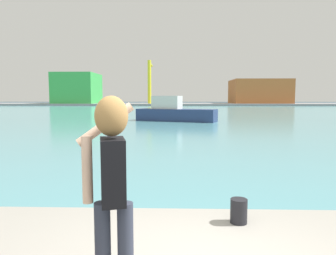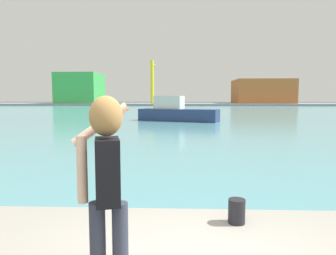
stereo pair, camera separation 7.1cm
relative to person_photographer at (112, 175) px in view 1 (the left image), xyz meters
The scene contains 9 objects.
ground_plane 50.14m from the person_photographer, 89.21° to the left, with size 220.00×220.00×0.00m, color #334751.
harbor_water 52.13m from the person_photographer, 89.24° to the left, with size 140.00×100.00×0.02m, color #599EA8.
far_shore_dock 92.11m from the person_photographer, 89.57° to the left, with size 140.00×20.00×0.54m, color gray.
person_photographer is the anchor object (origin of this frame).
harbor_bollard 2.30m from the person_photographer, 48.16° to the left, with size 0.23×0.23×0.34m, color black.
boat_moored 28.14m from the person_photographer, 89.50° to the left, with size 8.14×4.57×2.49m.
warehouse_left 96.05m from the person_photographer, 108.06° to the left, with size 11.92×13.65×8.97m, color green.
warehouse_right 97.26m from the person_photographer, 74.71° to the left, with size 16.75×13.84×7.15m, color #B26633.
port_crane 88.26m from the person_photographer, 94.86° to the left, with size 1.00×9.01×12.33m.
Camera 1 is at (-0.13, -2.68, 2.37)m, focal length 33.15 mm.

